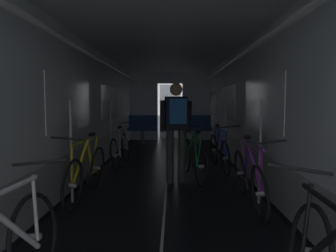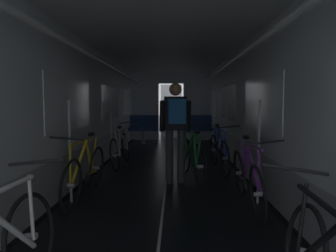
{
  "view_description": "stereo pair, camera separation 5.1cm",
  "coord_description": "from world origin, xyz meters",
  "views": [
    {
      "loc": [
        0.1,
        -1.9,
        1.36
      ],
      "look_at": [
        0.0,
        4.54,
        0.86
      ],
      "focal_mm": 32.17,
      "sensor_mm": 36.0,
      "label": 1
    },
    {
      "loc": [
        0.16,
        -1.9,
        1.36
      ],
      "look_at": [
        0.0,
        4.54,
        0.86
      ],
      "focal_mm": 32.17,
      "sensor_mm": 36.0,
      "label": 2
    }
  ],
  "objects": [
    {
      "name": "train_car_shell",
      "position": [
        -0.0,
        3.6,
        1.7
      ],
      "size": [
        3.14,
        12.34,
        2.57
      ],
      "color": "black",
      "rests_on": "ground"
    },
    {
      "name": "bench_seat_far_right",
      "position": [
        0.9,
        8.07,
        0.57
      ],
      "size": [
        0.98,
        0.51,
        0.95
      ],
      "color": "gray",
      "rests_on": "ground"
    },
    {
      "name": "person_cyclist_aisle",
      "position": [
        0.16,
        3.11,
        1.02
      ],
      "size": [
        0.55,
        0.42,
        1.69
      ],
      "color": "#2D2D33",
      "rests_on": "ground"
    },
    {
      "name": "bicycle_purple",
      "position": [
        1.1,
        1.95,
        0.38
      ],
      "size": [
        0.44,
        1.69,
        0.95
      ],
      "color": "black",
      "rests_on": "ground"
    },
    {
      "name": "bicycle_green_in_aisle",
      "position": [
        0.46,
        3.38,
        0.38
      ],
      "size": [
        0.54,
        1.67,
        0.94
      ],
      "color": "black",
      "rests_on": "ground"
    },
    {
      "name": "bench_seat_far_left",
      "position": [
        -0.9,
        8.07,
        0.57
      ],
      "size": [
        0.98,
        0.51,
        0.95
      ],
      "color": "gray",
      "rests_on": "ground"
    },
    {
      "name": "bicycle_yellow",
      "position": [
        -1.11,
        2.25,
        0.38
      ],
      "size": [
        0.44,
        1.69,
        0.95
      ],
      "color": "black",
      "rests_on": "ground"
    },
    {
      "name": "bicycle_silver",
      "position": [
        -1.0,
        4.41,
        0.38
      ],
      "size": [
        0.44,
        1.69,
        0.95
      ],
      "color": "black",
      "rests_on": "ground"
    },
    {
      "name": "bicycle_blue",
      "position": [
        1.04,
        4.11,
        0.38
      ],
      "size": [
        0.44,
        1.69,
        0.95
      ],
      "color": "black",
      "rests_on": "ground"
    }
  ]
}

